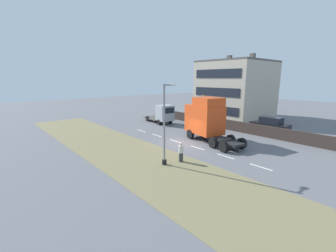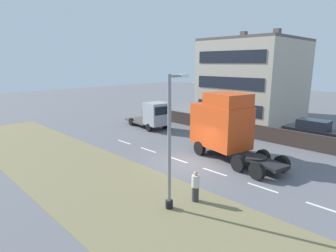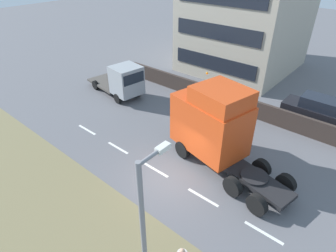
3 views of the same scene
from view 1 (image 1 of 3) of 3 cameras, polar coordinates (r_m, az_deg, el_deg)
The scene contains 10 objects.
ground_plane at distance 23.64m, azimuth 3.33°, elevation -4.29°, with size 120.00×120.00×0.00m, color slate.
grass_verge at distance 20.10m, azimuth -9.12°, elevation -7.38°, with size 7.00×44.00×0.01m.
lane_markings at distance 23.16m, azimuth 4.54°, elevation -4.64°, with size 0.16×17.80×0.00m.
boundary_wall at distance 30.29m, azimuth 15.63°, elevation 0.21°, with size 0.25×24.00×1.32m.
building_block at distance 40.05m, azimuth 16.91°, elevation 8.80°, with size 10.97×9.63×10.56m.
lorry_cab at distance 24.53m, azimuth 9.63°, elevation 1.81°, with size 4.02×7.66×4.81m.
flatbed_truck at distance 33.19m, azimuth -1.25°, elevation 3.10°, with size 2.91×6.12×2.82m.
parked_car at distance 29.69m, azimuth 24.47°, elevation 0.05°, with size 1.92×4.34×2.12m.
lamp_post at distance 17.07m, azimuth -0.78°, elevation -0.83°, with size 1.29×0.35×6.24m.
pedestrian at distance 18.22m, azimuth 3.32°, elevation -6.79°, with size 0.39×0.39×1.56m.
Camera 1 is at (-15.90, -16.19, 6.63)m, focal length 24.00 mm.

